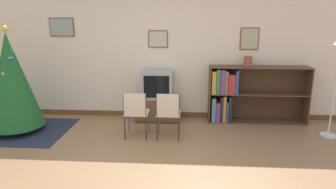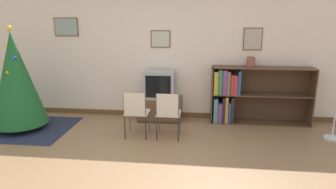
% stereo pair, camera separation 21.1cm
% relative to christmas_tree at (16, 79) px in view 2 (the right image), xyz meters
% --- Properties ---
extents(ground_plane, '(24.00, 24.00, 0.00)m').
position_rel_christmas_tree_xyz_m(ground_plane, '(2.45, -1.55, -0.94)').
color(ground_plane, '#936B47').
extents(wall_back, '(9.15, 0.11, 2.70)m').
position_rel_christmas_tree_xyz_m(wall_back, '(2.45, 1.04, 0.41)').
color(wall_back, beige).
rests_on(wall_back, ground_plane).
extents(area_rug, '(1.82, 1.43, 0.01)m').
position_rel_christmas_tree_xyz_m(area_rug, '(0.00, -0.00, -0.93)').
color(area_rug, '#23283D').
rests_on(area_rug, ground_plane).
extents(christmas_tree, '(0.97, 0.97, 1.87)m').
position_rel_christmas_tree_xyz_m(christmas_tree, '(0.00, 0.00, 0.00)').
color(christmas_tree, maroon).
rests_on(christmas_tree, area_rug).
extents(tv_console, '(0.87, 0.45, 0.47)m').
position_rel_christmas_tree_xyz_m(tv_console, '(2.50, 0.75, -0.70)').
color(tv_console, '#4C311E').
rests_on(tv_console, ground_plane).
extents(television, '(0.59, 0.43, 0.54)m').
position_rel_christmas_tree_xyz_m(television, '(2.50, 0.75, -0.20)').
color(television, '#9E9E99').
rests_on(television, tv_console).
extents(folding_chair_left, '(0.40, 0.40, 0.82)m').
position_rel_christmas_tree_xyz_m(folding_chair_left, '(2.23, -0.19, -0.47)').
color(folding_chair_left, beige).
rests_on(folding_chair_left, ground_plane).
extents(folding_chair_right, '(0.40, 0.40, 0.82)m').
position_rel_christmas_tree_xyz_m(folding_chair_right, '(2.77, -0.19, -0.47)').
color(folding_chair_right, beige).
rests_on(folding_chair_right, ground_plane).
extents(bookshelf, '(1.89, 0.36, 1.10)m').
position_rel_christmas_tree_xyz_m(bookshelf, '(4.09, 0.80, -0.39)').
color(bookshelf, brown).
rests_on(bookshelf, ground_plane).
extents(vase, '(0.16, 0.16, 0.20)m').
position_rel_christmas_tree_xyz_m(vase, '(4.22, 0.80, 0.27)').
color(vase, brown).
rests_on(vase, bookshelf).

